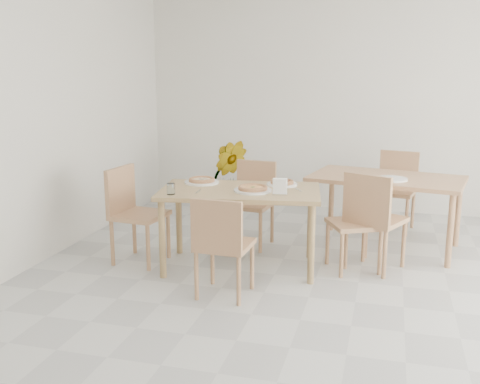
% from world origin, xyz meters
% --- Properties ---
extents(main_table, '(1.56, 1.03, 0.75)m').
position_xyz_m(main_table, '(-1.11, 0.98, 0.66)').
color(main_table, tan).
rests_on(main_table, ground).
extents(chair_south, '(0.44, 0.44, 0.85)m').
position_xyz_m(chair_south, '(-1.06, 0.24, 0.49)').
color(chair_south, tan).
rests_on(chair_south, ground).
extents(chair_north, '(0.48, 0.48, 0.88)m').
position_xyz_m(chair_north, '(-1.17, 1.73, 0.51)').
color(chair_north, tan).
rests_on(chair_north, ground).
extents(chair_west, '(0.50, 0.50, 0.92)m').
position_xyz_m(chair_west, '(-2.15, 0.89, 0.53)').
color(chair_west, tan).
rests_on(chair_west, ground).
extents(chair_east, '(0.57, 0.57, 0.86)m').
position_xyz_m(chair_east, '(-0.01, 1.23, 0.50)').
color(chair_east, tan).
rests_on(chair_east, ground).
extents(plate_margherita, '(0.34, 0.34, 0.02)m').
position_xyz_m(plate_margherita, '(-0.97, 0.93, 0.76)').
color(plate_margherita, white).
rests_on(plate_margherita, main_table).
extents(plate_mushroom, '(0.33, 0.33, 0.02)m').
position_xyz_m(plate_mushroom, '(-1.54, 1.16, 0.76)').
color(plate_mushroom, white).
rests_on(plate_mushroom, main_table).
extents(plate_pepperoni, '(0.29, 0.29, 0.02)m').
position_xyz_m(plate_pepperoni, '(-0.77, 1.26, 0.76)').
color(plate_pepperoni, white).
rests_on(plate_pepperoni, main_table).
extents(pizza_margherita, '(0.29, 0.29, 0.03)m').
position_xyz_m(pizza_margherita, '(-0.97, 0.93, 0.78)').
color(pizza_margherita, tan).
rests_on(pizza_margherita, plate_margherita).
extents(pizza_mushroom, '(0.27, 0.27, 0.03)m').
position_xyz_m(pizza_mushroom, '(-1.54, 1.16, 0.78)').
color(pizza_mushroom, tan).
rests_on(pizza_mushroom, plate_mushroom).
extents(pizza_pepperoni, '(0.23, 0.23, 0.03)m').
position_xyz_m(pizza_pepperoni, '(-0.77, 1.26, 0.78)').
color(pizza_pepperoni, tan).
rests_on(pizza_pepperoni, plate_pepperoni).
extents(tumbler_a, '(0.07, 0.07, 0.10)m').
position_xyz_m(tumbler_a, '(-1.64, 0.63, 0.80)').
color(tumbler_a, white).
rests_on(tumbler_a, main_table).
extents(tumbler_b, '(0.06, 0.06, 0.08)m').
position_xyz_m(tumbler_b, '(-0.71, 1.07, 0.79)').
color(tumbler_b, white).
rests_on(tumbler_b, main_table).
extents(napkin_holder, '(0.14, 0.08, 0.15)m').
position_xyz_m(napkin_holder, '(-0.71, 0.85, 0.82)').
color(napkin_holder, silver).
rests_on(napkin_holder, main_table).
extents(fork_a, '(0.02, 0.17, 0.01)m').
position_xyz_m(fork_a, '(-1.44, 0.78, 0.75)').
color(fork_a, silver).
rests_on(fork_a, main_table).
extents(fork_b, '(0.10, 0.15, 0.01)m').
position_xyz_m(fork_b, '(-0.59, 1.10, 0.75)').
color(fork_b, silver).
rests_on(fork_b, main_table).
extents(second_table, '(1.64, 1.13, 0.75)m').
position_xyz_m(second_table, '(0.18, 1.96, 0.67)').
color(second_table, tan).
rests_on(second_table, ground).
extents(chair_back_s, '(0.60, 0.60, 0.92)m').
position_xyz_m(chair_back_s, '(0.08, 1.21, 0.53)').
color(chair_back_s, tan).
rests_on(chair_back_s, ground).
extents(chair_back_n, '(0.52, 0.52, 0.89)m').
position_xyz_m(chair_back_n, '(0.29, 2.71, 0.52)').
color(chair_back_n, tan).
rests_on(chair_back_n, ground).
extents(plate_empty, '(0.31, 0.31, 0.02)m').
position_xyz_m(plate_empty, '(0.23, 1.80, 0.76)').
color(plate_empty, white).
rests_on(plate_empty, second_table).
extents(potted_plant, '(0.64, 0.57, 0.98)m').
position_xyz_m(potted_plant, '(-1.75, 2.64, 0.49)').
color(potted_plant, '#1A591B').
rests_on(potted_plant, ground).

